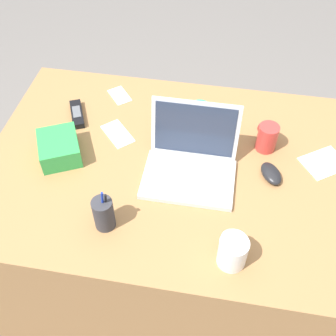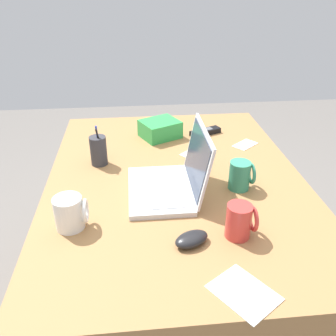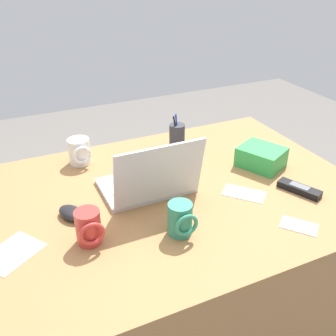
{
  "view_description": "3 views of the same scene",
  "coord_description": "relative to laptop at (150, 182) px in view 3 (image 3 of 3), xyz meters",
  "views": [
    {
      "loc": [
        0.19,
        -0.99,
        1.88
      ],
      "look_at": [
        0.03,
        -0.07,
        0.81
      ],
      "focal_mm": 44.49,
      "sensor_mm": 36.0,
      "label": 1
    },
    {
      "loc": [
        1.18,
        -0.15,
        1.45
      ],
      "look_at": [
        0.01,
        -0.03,
        0.8
      ],
      "focal_mm": 38.9,
      "sensor_mm": 36.0,
      "label": 2
    },
    {
      "loc": [
        0.52,
        1.04,
        1.5
      ],
      "look_at": [
        0.03,
        -0.02,
        0.85
      ],
      "focal_mm": 41.17,
      "sensor_mm": 36.0,
      "label": 3
    }
  ],
  "objects": [
    {
      "name": "ground_plane",
      "position": [
        -0.1,
        0.02,
        -0.8
      ],
      "size": [
        6.0,
        6.0,
        0.0
      ],
      "primitive_type": "plane",
      "color": "slate"
    },
    {
      "name": "desk",
      "position": [
        -0.1,
        0.02,
        -0.43
      ],
      "size": [
        1.3,
        0.96,
        0.75
      ],
      "primitive_type": "cube",
      "color": "#9E7042",
      "rests_on": "ground"
    },
    {
      "name": "laptop",
      "position": [
        0.0,
        0.0,
        0.0
      ],
      "size": [
        0.32,
        0.26,
        0.23
      ],
      "color": "silver",
      "rests_on": "desk"
    },
    {
      "name": "computer_mouse",
      "position": [
        0.28,
        0.02,
        -0.03
      ],
      "size": [
        0.1,
        0.12,
        0.03
      ],
      "primitive_type": "ellipsoid",
      "rotation": [
        0.0,
        0.0,
        0.45
      ],
      "color": "black",
      "rests_on": "desk"
    },
    {
      "name": "coffee_mug_white",
      "position": [
        0.0,
        0.24,
        0.0
      ],
      "size": [
        0.07,
        0.09,
        0.1
      ],
      "color": "#338C6B",
      "rests_on": "desk"
    },
    {
      "name": "coffee_mug_tall",
      "position": [
        0.26,
        0.17,
        0.0
      ],
      "size": [
        0.08,
        0.09,
        0.11
      ],
      "color": "#C63833",
      "rests_on": "desk"
    },
    {
      "name": "coffee_mug_spare",
      "position": [
        0.17,
        -0.33,
        0.0
      ],
      "size": [
        0.09,
        0.1,
        0.1
      ],
      "color": "white",
      "rests_on": "desk"
    },
    {
      "name": "cordless_phone",
      "position": [
        -0.49,
        0.21,
        -0.04
      ],
      "size": [
        0.1,
        0.16,
        0.03
      ],
      "color": "black",
      "rests_on": "desk"
    },
    {
      "name": "pen_holder",
      "position": [
        -0.24,
        -0.27,
        0.01
      ],
      "size": [
        0.07,
        0.07,
        0.17
      ],
      "color": "#333338",
      "rests_on": "desk"
    },
    {
      "name": "snack_bag",
      "position": [
        -0.48,
        -0.0,
        -0.01
      ],
      "size": [
        0.2,
        0.21,
        0.08
      ],
      "primitive_type": "cube",
      "rotation": [
        0.0,
        0.0,
        0.45
      ],
      "color": "green",
      "rests_on": "desk"
    },
    {
      "name": "paper_note_near_laptop",
      "position": [
        -0.35,
        0.37,
        -0.05
      ],
      "size": [
        0.12,
        0.13,
        0.0
      ],
      "primitive_type": "cube",
      "rotation": [
        0.0,
        0.0,
        0.68
      ],
      "color": "white",
      "rests_on": "desk"
    },
    {
      "name": "paper_note_left",
      "position": [
        -0.3,
        0.14,
        -0.05
      ],
      "size": [
        0.16,
        0.16,
        0.0
      ],
      "primitive_type": "cube",
      "rotation": [
        0.0,
        0.0,
        0.74
      ],
      "color": "white",
      "rests_on": "desk"
    },
    {
      "name": "paper_note_right",
      "position": [
        0.47,
        0.12,
        -0.05
      ],
      "size": [
        0.19,
        0.18,
        0.0
      ],
      "primitive_type": "cube",
      "rotation": [
        0.0,
        0.0,
        0.6
      ],
      "color": "white",
      "rests_on": "desk"
    }
  ]
}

